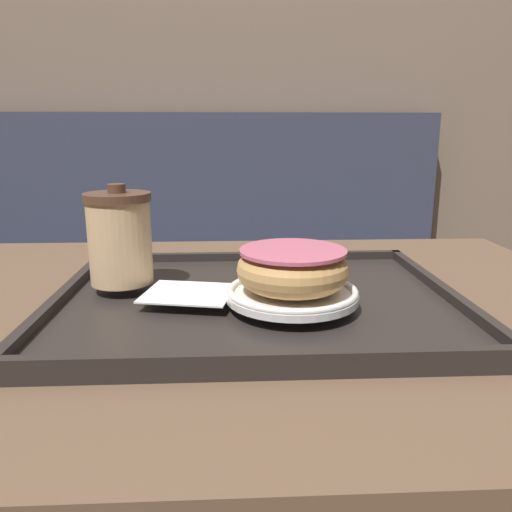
# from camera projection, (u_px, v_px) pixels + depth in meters

# --- Properties ---
(wall_behind) EXTENTS (8.00, 0.05, 2.40)m
(wall_behind) POSITION_uv_depth(u_px,v_px,m) (236.00, 49.00, 1.59)
(wall_behind) COLOR #7A6656
(wall_behind) RESTS_ON ground_plane
(booth_bench) EXTENTS (1.80, 0.44, 1.00)m
(booth_bench) POSITION_uv_depth(u_px,v_px,m) (156.00, 337.00, 1.56)
(booth_bench) COLOR #33384C
(booth_bench) RESTS_ON ground_plane
(cafe_table) EXTENTS (0.96, 0.71, 0.73)m
(cafe_table) POSITION_uv_depth(u_px,v_px,m) (250.00, 414.00, 0.67)
(cafe_table) COLOR brown
(cafe_table) RESTS_ON ground_plane
(serving_tray) EXTENTS (0.48, 0.38, 0.02)m
(serving_tray) POSITION_uv_depth(u_px,v_px,m) (256.00, 301.00, 0.61)
(serving_tray) COLOR #282321
(serving_tray) RESTS_ON cafe_table
(napkin_paper) EXTENTS (0.12, 0.10, 0.00)m
(napkin_paper) POSITION_uv_depth(u_px,v_px,m) (188.00, 293.00, 0.58)
(napkin_paper) COLOR white
(napkin_paper) RESTS_ON serving_tray
(coffee_cup_front) EXTENTS (0.08, 0.08, 0.12)m
(coffee_cup_front) POSITION_uv_depth(u_px,v_px,m) (120.00, 238.00, 0.62)
(coffee_cup_front) COLOR #E0B784
(coffee_cup_front) RESTS_ON serving_tray
(plate_with_chocolate_donut) EXTENTS (0.15, 0.15, 0.01)m
(plate_with_chocolate_donut) POSITION_uv_depth(u_px,v_px,m) (292.00, 293.00, 0.56)
(plate_with_chocolate_donut) COLOR white
(plate_with_chocolate_donut) RESTS_ON serving_tray
(donut_chocolate_glazed) EXTENTS (0.13, 0.13, 0.04)m
(donut_chocolate_glazed) POSITION_uv_depth(u_px,v_px,m) (293.00, 268.00, 0.56)
(donut_chocolate_glazed) COLOR tan
(donut_chocolate_glazed) RESTS_ON plate_with_chocolate_donut
(spoon) EXTENTS (0.02, 0.13, 0.01)m
(spoon) POSITION_uv_depth(u_px,v_px,m) (264.00, 266.00, 0.69)
(spoon) COLOR silver
(spoon) RESTS_ON serving_tray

